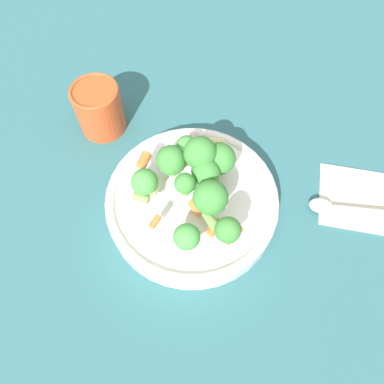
{
  "coord_description": "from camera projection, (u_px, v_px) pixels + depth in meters",
  "views": [
    {
      "loc": [
        0.08,
        -0.25,
        0.52
      ],
      "look_at": [
        0.0,
        0.0,
        0.05
      ],
      "focal_mm": 35.0,
      "sensor_mm": 36.0,
      "label": 1
    }
  ],
  "objects": [
    {
      "name": "ground_plane",
      "position": [
        192.0,
        208.0,
        0.58
      ],
      "size": [
        3.0,
        3.0,
        0.0
      ],
      "primitive_type": "plane",
      "color": "#2D6066"
    },
    {
      "name": "pasta_salad",
      "position": [
        195.0,
        176.0,
        0.51
      ],
      "size": [
        0.17,
        0.2,
        0.08
      ],
      "color": "#8CB766",
      "rests_on": "bowl"
    },
    {
      "name": "bowl",
      "position": [
        192.0,
        201.0,
        0.56
      ],
      "size": [
        0.25,
        0.25,
        0.04
      ],
      "color": "white",
      "rests_on": "ground_plane"
    },
    {
      "name": "cup",
      "position": [
        99.0,
        108.0,
        0.62
      ],
      "size": [
        0.08,
        0.08,
        0.09
      ],
      "color": "#CC4C23",
      "rests_on": "ground_plane"
    },
    {
      "name": "spoon",
      "position": [
        340.0,
        208.0,
        0.56
      ],
      "size": [
        0.15,
        0.04,
        0.01
      ],
      "rotation": [
        0.0,
        0.0,
        9.61
      ],
      "color": "silver",
      "rests_on": "napkin"
    },
    {
      "name": "napkin",
      "position": [
        375.0,
        201.0,
        0.58
      ],
      "size": [
        0.18,
        0.13,
        0.01
      ],
      "color": "beige",
      "rests_on": "ground_plane"
    }
  ]
}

